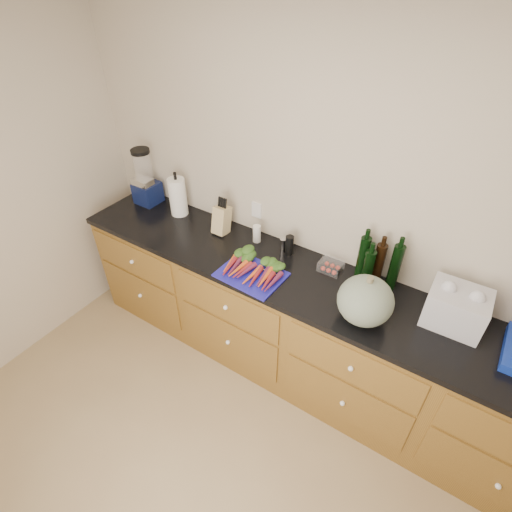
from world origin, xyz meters
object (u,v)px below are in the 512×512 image
Objects in this scene: squash at (365,301)px; paper_towel at (178,197)px; cutting_board at (251,275)px; knife_block at (222,220)px; tomato_box at (331,266)px; carrots at (254,268)px; blender_appliance at (145,180)px.

squash is 1.04× the size of paper_towel.
cutting_board is 2.01× the size of knife_block.
knife_block is at bearing -2.60° from paper_towel.
paper_towel is 2.05× the size of tomato_box.
knife_block is (-1.21, 0.27, -0.04)m from squash.
carrots is at bearing -17.39° from paper_towel.
squash is at bearing -12.53° from knife_block.
knife_block is at bearing 147.03° from cutting_board.
paper_towel is (-1.65, 0.29, 0.01)m from squash.
tomato_box reaches higher than cutting_board.
blender_appliance reaches higher than knife_block.
cutting_board is 0.53m from tomato_box.
paper_towel is (-0.90, 0.28, 0.12)m from carrots.
carrots is at bearing 179.54° from squash.
blender_appliance reaches higher than cutting_board.
knife_block reaches higher than cutting_board.
knife_block is (0.44, -0.02, -0.05)m from paper_towel.
paper_towel is (-0.90, 0.32, 0.15)m from cutting_board.
knife_block is at bearing -1.28° from blender_appliance.
carrots is 1.27× the size of paper_towel.
squash is 1.67m from paper_towel.
knife_block reaches higher than tomato_box.
paper_towel is 1.47× the size of knife_block.
paper_towel is at bearing 0.43° from blender_appliance.
cutting_board is at bearing -19.52° from paper_towel.
squash is 0.46m from tomato_box.
squash is (0.75, -0.01, 0.11)m from carrots.
paper_towel is (0.34, 0.00, -0.05)m from blender_appliance.
tomato_box is (1.32, 0.01, -0.12)m from paper_towel.
squash is at bearing -9.93° from paper_towel.
cutting_board is 1.33× the size of squash.
carrots is (0.00, 0.04, 0.03)m from cutting_board.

